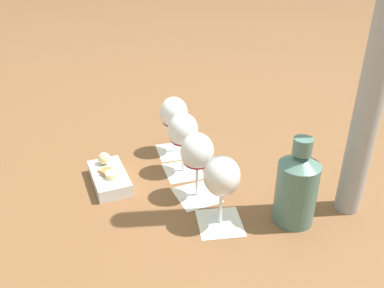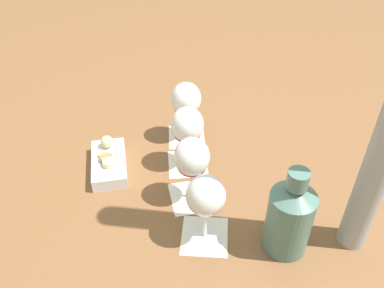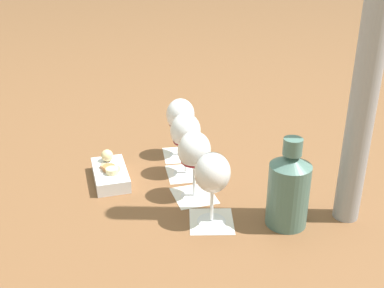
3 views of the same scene
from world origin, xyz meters
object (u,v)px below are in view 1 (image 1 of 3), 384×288
object	(u,v)px
wine_glass_3	(174,115)
snack_dish	(109,176)
wine_glass_1	(197,154)
wine_glass_2	(183,133)
wine_glass_0	(222,179)
ceramic_vase	(297,186)

from	to	relation	value
wine_glass_3	snack_dish	world-z (taller)	wine_glass_3
wine_glass_1	snack_dish	size ratio (longest dim) A/B	0.94
wine_glass_1	wine_glass_2	size ratio (longest dim) A/B	1.00
wine_glass_2	snack_dish	distance (m)	0.23
wine_glass_0	wine_glass_1	size ratio (longest dim) A/B	1.00
wine_glass_0	wine_glass_2	xyz separation A→B (m)	(0.13, 0.20, 0.00)
wine_glass_1	ceramic_vase	xyz separation A→B (m)	(0.06, -0.24, -0.03)
snack_dish	wine_glass_2	bearing A→B (deg)	-36.57
wine_glass_1	snack_dish	world-z (taller)	wine_glass_1
wine_glass_1	snack_dish	xyz separation A→B (m)	(-0.09, 0.22, -0.10)
wine_glass_0	wine_glass_3	size ratio (longest dim) A/B	1.00
wine_glass_0	wine_glass_3	distance (m)	0.36
wine_glass_1	wine_glass_3	distance (m)	0.24
ceramic_vase	snack_dish	size ratio (longest dim) A/B	1.16
wine_glass_1	snack_dish	bearing A→B (deg)	113.04
wine_glass_1	wine_glass_3	xyz separation A→B (m)	(0.14, 0.19, -0.00)
wine_glass_0	ceramic_vase	size ratio (longest dim) A/B	0.81
ceramic_vase	wine_glass_2	bearing A→B (deg)	87.49
ceramic_vase	snack_dish	world-z (taller)	ceramic_vase
wine_glass_2	snack_dish	bearing A→B (deg)	143.43
wine_glass_2	snack_dish	size ratio (longest dim) A/B	0.94
snack_dish	ceramic_vase	bearing A→B (deg)	-71.78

